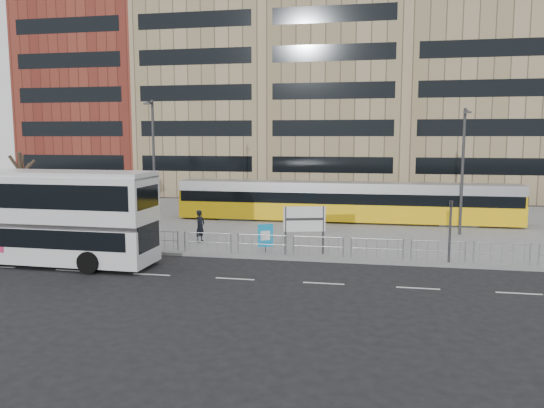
% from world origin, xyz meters
% --- Properties ---
extents(ground, '(120.00, 120.00, 0.00)m').
position_xyz_m(ground, '(0.00, 0.00, 0.00)').
color(ground, black).
rests_on(ground, ground).
extents(plaza, '(64.00, 24.00, 0.15)m').
position_xyz_m(plaza, '(0.00, 12.00, 0.07)').
color(plaza, slate).
rests_on(plaza, ground).
extents(kerb, '(64.00, 0.25, 0.17)m').
position_xyz_m(kerb, '(0.00, 0.05, 0.07)').
color(kerb, gray).
rests_on(kerb, ground).
extents(building_row, '(70.40, 18.40, 31.20)m').
position_xyz_m(building_row, '(1.55, 34.27, 12.91)').
color(building_row, maroon).
rests_on(building_row, ground).
extents(pedestrian_barrier, '(32.07, 0.07, 1.10)m').
position_xyz_m(pedestrian_barrier, '(2.00, 0.50, 0.98)').
color(pedestrian_barrier, '#97999F').
rests_on(pedestrian_barrier, plaza).
extents(road_markings, '(62.00, 0.12, 0.01)m').
position_xyz_m(road_markings, '(1.00, -4.00, 0.01)').
color(road_markings, white).
rests_on(road_markings, ground).
extents(double_decker_bus, '(11.78, 3.20, 4.69)m').
position_xyz_m(double_decker_bus, '(-8.33, -2.98, 2.54)').
color(double_decker_bus, silver).
rests_on(double_decker_bus, ground).
extents(tram, '(24.68, 2.44, 2.91)m').
position_xyz_m(tram, '(5.99, 12.34, 1.61)').
color(tram, yellow).
rests_on(tram, plaza).
extents(station_sign, '(2.18, 0.67, 2.56)m').
position_xyz_m(station_sign, '(4.51, 0.95, 1.93)').
color(station_sign, '#2D2D30').
rests_on(station_sign, plaza).
extents(ad_panel, '(0.78, 0.40, 1.55)m').
position_xyz_m(ad_panel, '(2.40, 0.99, 1.06)').
color(ad_panel, '#2D2D30').
rests_on(ad_panel, plaza).
extents(pedestrian, '(0.64, 0.80, 1.90)m').
position_xyz_m(pedestrian, '(-1.98, 3.11, 1.10)').
color(pedestrian, black).
rests_on(pedestrian, plaza).
extents(traffic_light_west, '(0.17, 0.21, 3.10)m').
position_xyz_m(traffic_light_west, '(-4.39, 0.50, 2.12)').
color(traffic_light_west, '#2D2D30').
rests_on(traffic_light_west, plaza).
extents(traffic_light_east, '(0.22, 0.24, 3.10)m').
position_xyz_m(traffic_light_east, '(11.84, 0.50, 2.12)').
color(traffic_light_east, '#2D2D30').
rests_on(traffic_light_east, plaza).
extents(lamp_post_west, '(0.45, 1.04, 8.70)m').
position_xyz_m(lamp_post_west, '(-6.84, 7.80, 4.88)').
color(lamp_post_west, '#2D2D30').
rests_on(lamp_post_west, plaza).
extents(lamp_post_east, '(0.45, 1.04, 7.99)m').
position_xyz_m(lamp_post_east, '(13.57, 8.41, 4.51)').
color(lamp_post_east, '#2D2D30').
rests_on(lamp_post_east, plaza).
extents(bare_tree, '(4.94, 4.94, 7.52)m').
position_xyz_m(bare_tree, '(-16.71, 7.32, 5.43)').
color(bare_tree, '#2F241A').
rests_on(bare_tree, plaza).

